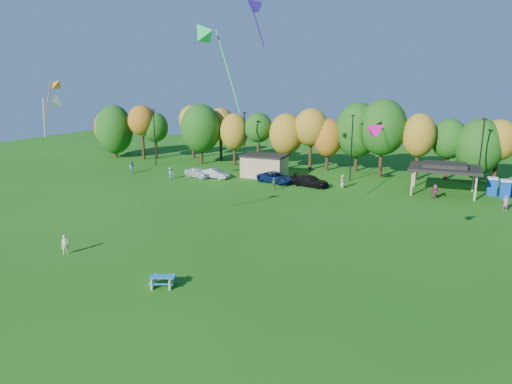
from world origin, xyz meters
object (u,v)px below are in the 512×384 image
at_px(car_c, 276,177).
at_px(car_d, 310,181).
at_px(porta_potties, 504,188).
at_px(car_b, 215,173).
at_px(picnic_table, 163,280).
at_px(kite_flyer, 65,245).
at_px(car_a, 198,172).

height_order(car_c, car_d, car_c).
relative_size(porta_potties, car_b, 0.89).
distance_m(porta_potties, car_b, 37.18).
distance_m(picnic_table, kite_flyer, 10.69).
distance_m(porta_potties, car_d, 23.27).
bearing_deg(car_d, car_a, 103.76).
distance_m(kite_flyer, car_d, 33.00).
xyz_separation_m(car_b, car_d, (14.00, 0.10, 0.04)).
distance_m(kite_flyer, car_b, 30.93).
bearing_deg(kite_flyer, car_a, 58.38).
height_order(car_a, car_b, car_a).
xyz_separation_m(picnic_table, car_d, (1.01, 32.98, 0.32)).
xyz_separation_m(kite_flyer, car_b, (-2.51, 30.83, -0.10)).
relative_size(porta_potties, kite_flyer, 2.35).
bearing_deg(car_d, porta_potties, -68.96).
bearing_deg(car_d, picnic_table, -169.60).
bearing_deg(porta_potties, car_a, -174.14).
bearing_deg(porta_potties, car_d, -171.11).
xyz_separation_m(picnic_table, car_c, (-3.91, 33.38, 0.32)).
distance_m(car_a, car_c, 11.72).
distance_m(car_b, car_d, 14.00).
height_order(car_a, car_c, car_c).
height_order(picnic_table, car_b, car_b).
bearing_deg(kite_flyer, car_d, 28.48).
xyz_separation_m(car_a, car_b, (2.60, 0.37, -0.02)).
bearing_deg(car_c, porta_potties, -66.73).
relative_size(porta_potties, car_d, 0.74).
height_order(kite_flyer, car_a, kite_flyer).
bearing_deg(car_c, car_b, 109.87).
bearing_deg(car_b, kite_flyer, -170.71).
bearing_deg(car_c, kite_flyer, -175.12).
xyz_separation_m(car_b, car_c, (9.08, 0.50, 0.05)).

